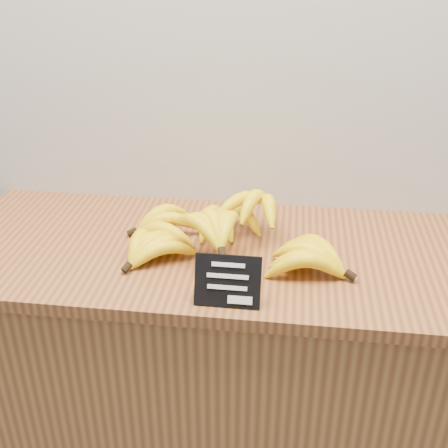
% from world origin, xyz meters
% --- Properties ---
extents(counter, '(1.27, 0.50, 0.90)m').
position_xyz_m(counter, '(0.03, 2.75, 0.45)').
color(counter, '#976130').
rests_on(counter, ground).
extents(counter_top, '(1.34, 0.54, 0.03)m').
position_xyz_m(counter_top, '(0.03, 2.75, 0.92)').
color(counter_top, brown).
rests_on(counter_top, counter).
extents(chalkboard_sign, '(0.13, 0.04, 0.10)m').
position_xyz_m(chalkboard_sign, '(0.06, 2.53, 0.98)').
color(chalkboard_sign, black).
rests_on(chalkboard_sign, counter_top).
extents(banana_pile, '(0.55, 0.38, 0.12)m').
position_xyz_m(banana_pile, '(0.03, 2.75, 0.98)').
color(banana_pile, yellow).
rests_on(banana_pile, counter_top).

